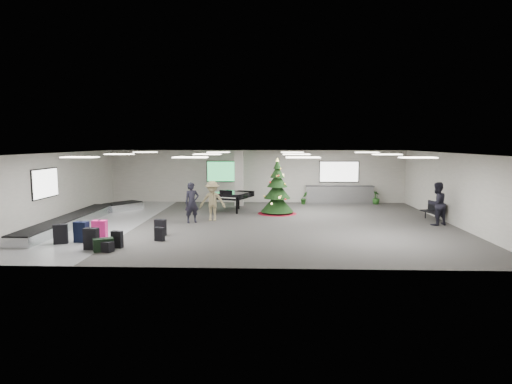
{
  "coord_description": "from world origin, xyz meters",
  "views": [
    {
      "loc": [
        0.9,
        -19.15,
        3.66
      ],
      "look_at": [
        0.16,
        1.0,
        1.33
      ],
      "focal_mm": 30.0,
      "sensor_mm": 36.0,
      "label": 1
    }
  ],
  "objects_px": {
    "baggage_carousel": "(82,218)",
    "potted_plant_left": "(304,198)",
    "traveler_a": "(192,203)",
    "bench": "(434,210)",
    "christmas_tree": "(277,195)",
    "traveler_bench": "(437,204)",
    "pink_suitcase": "(100,231)",
    "traveler_b": "(212,201)",
    "service_counter": "(339,194)",
    "grand_piano": "(232,195)",
    "potted_plant_right": "(376,197)"
  },
  "relations": [
    {
      "from": "traveler_b",
      "to": "baggage_carousel",
      "type": "bearing_deg",
      "value": -174.65
    },
    {
      "from": "traveler_a",
      "to": "bench",
      "type": "bearing_deg",
      "value": -24.29
    },
    {
      "from": "traveler_a",
      "to": "christmas_tree",
      "type": "bearing_deg",
      "value": 4.81
    },
    {
      "from": "grand_piano",
      "to": "potted_plant_left",
      "type": "distance_m",
      "value": 4.91
    },
    {
      "from": "potted_plant_right",
      "to": "potted_plant_left",
      "type": "bearing_deg",
      "value": -177.59
    },
    {
      "from": "pink_suitcase",
      "to": "christmas_tree",
      "type": "distance_m",
      "value": 9.39
    },
    {
      "from": "traveler_a",
      "to": "grand_piano",
      "type": "bearing_deg",
      "value": 36.48
    },
    {
      "from": "service_counter",
      "to": "grand_piano",
      "type": "distance_m",
      "value": 6.99
    },
    {
      "from": "baggage_carousel",
      "to": "traveler_bench",
      "type": "relative_size",
      "value": 5.05
    },
    {
      "from": "potted_plant_left",
      "to": "service_counter",
      "type": "bearing_deg",
      "value": 11.84
    },
    {
      "from": "pink_suitcase",
      "to": "traveler_bench",
      "type": "distance_m",
      "value": 14.2
    },
    {
      "from": "potted_plant_left",
      "to": "potted_plant_right",
      "type": "distance_m",
      "value": 4.29
    },
    {
      "from": "traveler_bench",
      "to": "potted_plant_right",
      "type": "xyz_separation_m",
      "value": [
        -1.11,
        6.49,
        -0.56
      ]
    },
    {
      "from": "baggage_carousel",
      "to": "traveler_a",
      "type": "height_order",
      "value": "traveler_a"
    },
    {
      "from": "traveler_a",
      "to": "potted_plant_right",
      "type": "height_order",
      "value": "traveler_a"
    },
    {
      "from": "bench",
      "to": "potted_plant_right",
      "type": "xyz_separation_m",
      "value": [
        -1.47,
        5.28,
        -0.09
      ]
    },
    {
      "from": "christmas_tree",
      "to": "baggage_carousel",
      "type": "bearing_deg",
      "value": -162.44
    },
    {
      "from": "pink_suitcase",
      "to": "traveler_a",
      "type": "xyz_separation_m",
      "value": [
        2.71,
        3.93,
        0.53
      ]
    },
    {
      "from": "traveler_a",
      "to": "traveler_bench",
      "type": "height_order",
      "value": "traveler_bench"
    },
    {
      "from": "pink_suitcase",
      "to": "potted_plant_left",
      "type": "height_order",
      "value": "pink_suitcase"
    },
    {
      "from": "grand_piano",
      "to": "traveler_a",
      "type": "relative_size",
      "value": 1.37
    },
    {
      "from": "bench",
      "to": "traveler_bench",
      "type": "distance_m",
      "value": 1.35
    },
    {
      "from": "pink_suitcase",
      "to": "christmas_tree",
      "type": "xyz_separation_m",
      "value": [
        6.66,
        6.6,
        0.59
      ]
    },
    {
      "from": "christmas_tree",
      "to": "traveler_b",
      "type": "distance_m",
      "value": 3.73
    },
    {
      "from": "traveler_b",
      "to": "potted_plant_right",
      "type": "relative_size",
      "value": 2.32
    },
    {
      "from": "baggage_carousel",
      "to": "potted_plant_left",
      "type": "height_order",
      "value": "potted_plant_left"
    },
    {
      "from": "christmas_tree",
      "to": "potted_plant_right",
      "type": "height_order",
      "value": "christmas_tree"
    },
    {
      "from": "bench",
      "to": "potted_plant_right",
      "type": "bearing_deg",
      "value": 93.64
    },
    {
      "from": "bench",
      "to": "traveler_b",
      "type": "bearing_deg",
      "value": 170.52
    },
    {
      "from": "christmas_tree",
      "to": "bench",
      "type": "relative_size",
      "value": 1.99
    },
    {
      "from": "pink_suitcase",
      "to": "traveler_b",
      "type": "bearing_deg",
      "value": 49.75
    },
    {
      "from": "service_counter",
      "to": "traveler_bench",
      "type": "bearing_deg",
      "value": -64.46
    },
    {
      "from": "service_counter",
      "to": "traveler_b",
      "type": "height_order",
      "value": "traveler_b"
    },
    {
      "from": "grand_piano",
      "to": "potted_plant_right",
      "type": "bearing_deg",
      "value": 41.13
    },
    {
      "from": "bench",
      "to": "pink_suitcase",
      "type": "bearing_deg",
      "value": -172.61
    },
    {
      "from": "pink_suitcase",
      "to": "bench",
      "type": "relative_size",
      "value": 0.57
    },
    {
      "from": "christmas_tree",
      "to": "potted_plant_left",
      "type": "xyz_separation_m",
      "value": [
        1.65,
        3.42,
        -0.62
      ]
    },
    {
      "from": "traveler_b",
      "to": "traveler_bench",
      "type": "xyz_separation_m",
      "value": [
        10.11,
        -0.77,
        0.02
      ]
    },
    {
      "from": "christmas_tree",
      "to": "traveler_a",
      "type": "distance_m",
      "value": 4.76
    },
    {
      "from": "service_counter",
      "to": "bench",
      "type": "relative_size",
      "value": 2.78
    },
    {
      "from": "christmas_tree",
      "to": "potted_plant_right",
      "type": "relative_size",
      "value": 3.59
    },
    {
      "from": "traveler_b",
      "to": "potted_plant_right",
      "type": "height_order",
      "value": "traveler_b"
    },
    {
      "from": "potted_plant_left",
      "to": "baggage_carousel",
      "type": "bearing_deg",
      "value": -149.54
    },
    {
      "from": "baggage_carousel",
      "to": "potted_plant_left",
      "type": "bearing_deg",
      "value": 30.46
    },
    {
      "from": "potted_plant_left",
      "to": "traveler_bench",
      "type": "bearing_deg",
      "value": -49.48
    },
    {
      "from": "christmas_tree",
      "to": "traveler_a",
      "type": "bearing_deg",
      "value": -145.92
    },
    {
      "from": "traveler_bench",
      "to": "traveler_a",
      "type": "bearing_deg",
      "value": -25.49
    },
    {
      "from": "baggage_carousel",
      "to": "pink_suitcase",
      "type": "bearing_deg",
      "value": -57.57
    },
    {
      "from": "bench",
      "to": "traveler_bench",
      "type": "height_order",
      "value": "traveler_bench"
    },
    {
      "from": "service_counter",
      "to": "traveler_bench",
      "type": "xyz_separation_m",
      "value": [
        3.23,
        -6.77,
        0.41
      ]
    }
  ]
}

